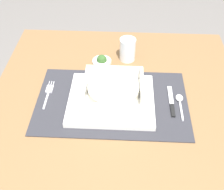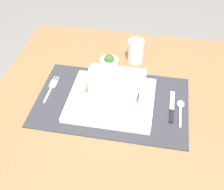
{
  "view_description": "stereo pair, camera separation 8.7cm",
  "coord_description": "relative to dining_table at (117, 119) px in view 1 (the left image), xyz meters",
  "views": [
    {
      "loc": [
        0.02,
        -0.7,
        1.42
      ],
      "look_at": [
        -0.02,
        -0.03,
        0.79
      ],
      "focal_mm": 47.23,
      "sensor_mm": 36.0,
      "label": 1
    },
    {
      "loc": [
        0.1,
        -0.69,
        1.42
      ],
      "look_at": [
        -0.02,
        -0.03,
        0.79
      ],
      "focal_mm": 47.23,
      "sensor_mm": 36.0,
      "label": 2
    }
  ],
  "objects": [
    {
      "name": "porridge_bowl",
      "position": [
        -0.01,
        -0.03,
        0.16
      ],
      "size": [
        0.19,
        0.19,
        0.05
      ],
      "color": "white",
      "rests_on": "serving_plate"
    },
    {
      "name": "butter_knife",
      "position": [
        0.17,
        -0.04,
        0.12
      ],
      "size": [
        0.01,
        0.14,
        0.01
      ],
      "rotation": [
        0.0,
        0.0,
        0.07
      ],
      "color": "black",
      "rests_on": "placemat"
    },
    {
      "name": "spoon",
      "position": [
        0.2,
        -0.03,
        0.13
      ],
      "size": [
        0.02,
        0.11,
        0.01
      ],
      "rotation": [
        0.0,
        0.0,
        -0.03
      ],
      "color": "silver",
      "rests_on": "placemat"
    },
    {
      "name": "fork",
      "position": [
        -0.23,
        -0.01,
        0.12
      ],
      "size": [
        0.02,
        0.13,
        0.0
      ],
      "rotation": [
        0.0,
        0.0,
        -0.04
      ],
      "color": "silver",
      "rests_on": "placemat"
    },
    {
      "name": "drinking_glass",
      "position": [
        0.03,
        0.2,
        0.16
      ],
      "size": [
        0.06,
        0.06,
        0.09
      ],
      "color": "white",
      "rests_on": "dining_table"
    },
    {
      "name": "condiment_saucer",
      "position": [
        -0.06,
        0.17,
        0.13
      ],
      "size": [
        0.07,
        0.07,
        0.04
      ],
      "color": "white",
      "rests_on": "dining_table"
    },
    {
      "name": "serving_plate",
      "position": [
        -0.02,
        -0.04,
        0.13
      ],
      "size": [
        0.27,
        0.23,
        0.02
      ],
      "primitive_type": "cube",
      "color": "white",
      "rests_on": "placemat"
    },
    {
      "name": "dining_table",
      "position": [
        0.0,
        0.0,
        0.0
      ],
      "size": [
        0.83,
        0.78,
        0.76
      ],
      "color": "brown",
      "rests_on": "ground"
    },
    {
      "name": "placemat",
      "position": [
        -0.02,
        -0.03,
        0.12
      ],
      "size": [
        0.48,
        0.31,
        0.0
      ],
      "primitive_type": "cube",
      "color": "#2D2D33",
      "rests_on": "dining_table"
    }
  ]
}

